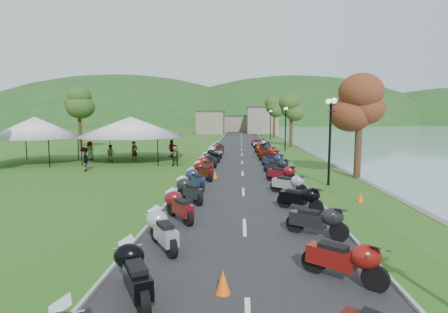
{
  "coord_description": "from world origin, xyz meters",
  "views": [
    {
      "loc": [
        -0.17,
        -2.38,
        4.05
      ],
      "look_at": [
        -1.28,
        21.32,
        1.3
      ],
      "focal_mm": 28.0,
      "sensor_mm": 36.0,
      "label": 1
    }
  ],
  "objects": [
    {
      "name": "road",
      "position": [
        0.0,
        40.0,
        0.01
      ],
      "size": [
        7.0,
        120.0,
        0.02
      ],
      "primitive_type": "cube",
      "color": "#28282A",
      "rests_on": "ground"
    },
    {
      "name": "hills_backdrop",
      "position": [
        0.0,
        200.0,
        0.0
      ],
      "size": [
        360.0,
        120.0,
        76.0
      ],
      "primitive_type": null,
      "color": "#285621",
      "rests_on": "ground"
    },
    {
      "name": "far_building",
      "position": [
        -2.0,
        85.0,
        2.5
      ],
      "size": [
        18.0,
        16.0,
        5.0
      ],
      "primitive_type": "cube",
      "color": "gray",
      "rests_on": "ground"
    },
    {
      "name": "moto_row_left",
      "position": [
        -2.59,
        16.5,
        0.55
      ],
      "size": [
        2.6,
        43.01,
        1.1
      ],
      "primitive_type": null,
      "color": "#331411",
      "rests_on": "ground"
    },
    {
      "name": "moto_row_right",
      "position": [
        2.33,
        23.6,
        0.55
      ],
      "size": [
        2.6,
        44.15,
        1.1
      ],
      "primitive_type": null,
      "color": "#331411",
      "rests_on": "ground"
    },
    {
      "name": "vendor_tent_main",
      "position": [
        -10.06,
        28.8,
        2.0
      ],
      "size": [
        6.35,
        6.35,
        4.0
      ],
      "primitive_type": null,
      "color": "silver",
      "rests_on": "ground"
    },
    {
      "name": "vendor_tent_side",
      "position": [
        -17.72,
        26.76,
        2.0
      ],
      "size": [
        4.98,
        4.98,
        4.0
      ],
      "primitive_type": null,
      "color": "silver",
      "rests_on": "ground"
    },
    {
      "name": "tree_lakeside",
      "position": [
        7.47,
        20.55,
        3.72
      ],
      "size": [
        2.68,
        2.68,
        7.44
      ],
      "primitive_type": null,
      "color": "#3C5F22",
      "rests_on": "ground"
    },
    {
      "name": "pedestrian_a",
      "position": [
        -9.7,
        28.49,
        0.0
      ],
      "size": [
        0.79,
        0.81,
        1.8
      ],
      "primitive_type": "imported",
      "rotation": [
        0.0,
        0.0,
        0.88
      ],
      "color": "slate",
      "rests_on": "ground"
    },
    {
      "name": "pedestrian_b",
      "position": [
        -11.56,
        27.58,
        0.0
      ],
      "size": [
        0.85,
        0.65,
        1.55
      ],
      "primitive_type": "imported",
      "rotation": [
        0.0,
        0.0,
        2.79
      ],
      "color": "slate",
      "rests_on": "ground"
    },
    {
      "name": "pedestrian_c",
      "position": [
        -11.62,
        22.56,
        0.0
      ],
      "size": [
        0.94,
        1.24,
        1.78
      ],
      "primitive_type": "imported",
      "rotation": [
        0.0,
        0.0,
        5.18
      ],
      "color": "slate",
      "rests_on": "ground"
    },
    {
      "name": "traffic_cone_near",
      "position": [
        -0.55,
        5.18,
        0.28
      ],
      "size": [
        0.36,
        0.36,
        0.57
      ],
      "primitive_type": "cone",
      "color": "#F2590C",
      "rests_on": "ground"
    }
  ]
}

